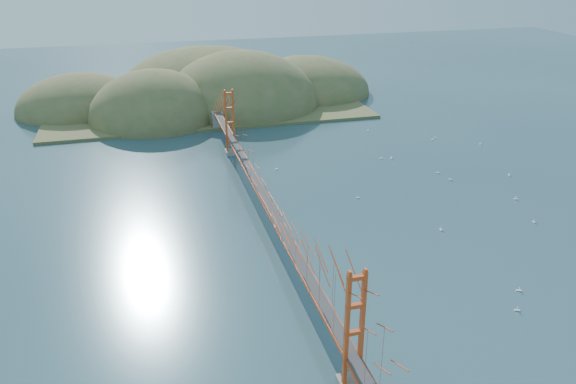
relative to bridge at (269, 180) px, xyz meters
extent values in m
plane|color=#294753|center=(0.00, -0.18, -7.01)|extent=(320.00, 320.00, 0.00)
cube|color=gray|center=(0.00, 29.82, -6.66)|extent=(2.00, 2.40, 0.70)
cube|color=#B83A14|center=(0.00, -0.18, -3.71)|extent=(1.40, 92.00, 0.16)
cube|color=#B83A14|center=(0.00, -0.18, -3.91)|extent=(1.33, 92.00, 0.24)
cube|color=#38383A|center=(0.00, -0.18, -3.61)|extent=(1.19, 92.00, 0.03)
cube|color=gray|center=(0.00, 45.82, -5.36)|extent=(2.20, 2.60, 3.30)
cube|color=olive|center=(0.00, 63.82, -6.76)|extent=(70.00, 40.00, 0.60)
ellipsoid|color=olive|center=(-12.00, 55.82, -7.01)|extent=(28.00, 28.00, 21.00)
ellipsoid|color=olive|center=(8.00, 61.82, -7.01)|extent=(36.00, 36.00, 25.00)
ellipsoid|color=olive|center=(26.00, 69.82, -7.01)|extent=(32.00, 32.00, 18.00)
ellipsoid|color=olive|center=(-28.00, 67.82, -7.01)|extent=(28.00, 28.00, 16.00)
ellipsoid|color=olive|center=(2.00, 77.82, -7.01)|extent=(44.00, 44.00, 22.00)
cube|color=white|center=(21.74, -6.26, -6.95)|extent=(0.22, 0.56, 0.10)
cylinder|color=white|center=(21.74, -6.26, -6.65)|extent=(0.02, 0.02, 0.60)
cube|color=white|center=(25.04, 20.59, -6.94)|extent=(0.61, 0.43, 0.11)
cylinder|color=white|center=(25.04, 20.59, -6.62)|extent=(0.02, 0.02, 0.64)
cube|color=white|center=(37.21, -0.47, -6.94)|extent=(0.64, 0.43, 0.11)
cylinder|color=white|center=(37.21, -0.47, -6.61)|extent=(0.02, 0.02, 0.67)
cube|color=white|center=(46.15, 22.88, -6.95)|extent=(0.26, 0.54, 0.09)
cylinder|color=white|center=(46.15, 22.88, -6.67)|extent=(0.02, 0.02, 0.57)
cube|color=white|center=(6.00, 20.35, -6.95)|extent=(0.54, 0.45, 0.10)
cylinder|color=white|center=(6.00, 20.35, -6.66)|extent=(0.02, 0.02, 0.59)
cube|color=white|center=(22.86, -21.27, -6.94)|extent=(0.61, 0.42, 0.11)
cylinder|color=white|center=(22.86, -21.27, -6.62)|extent=(0.02, 0.02, 0.64)
cube|color=white|center=(28.98, 36.12, -6.96)|extent=(0.26, 0.51, 0.09)
cylinder|color=white|center=(28.98, 36.12, -6.69)|extent=(0.01, 0.01, 0.53)
cube|color=white|center=(35.04, -7.52, -6.95)|extent=(0.21, 0.53, 0.09)
cylinder|color=white|center=(35.04, -7.52, -6.67)|extent=(0.01, 0.01, 0.56)
cube|color=white|center=(14.93, 6.10, -6.95)|extent=(0.52, 0.32, 0.09)
cylinder|color=white|center=(14.93, 6.10, -6.69)|extent=(0.01, 0.01, 0.54)
cube|color=white|center=(38.65, 27.48, -6.95)|extent=(0.59, 0.37, 0.10)
cylinder|color=white|center=(38.65, 27.48, -6.64)|extent=(0.02, 0.02, 0.61)
cube|color=white|center=(31.22, 11.89, -6.95)|extent=(0.61, 0.42, 0.11)
cylinder|color=white|center=(31.22, 11.89, -6.63)|extent=(0.02, 0.02, 0.63)
cube|color=white|center=(39.79, 28.42, -6.95)|extent=(0.60, 0.36, 0.10)
cylinder|color=white|center=(39.79, 28.42, -6.64)|extent=(0.02, 0.02, 0.62)
cube|color=white|center=(31.82, 8.79, -6.95)|extent=(0.45, 0.57, 0.10)
cylinder|color=white|center=(31.82, 8.79, -6.64)|extent=(0.02, 0.02, 0.61)
cube|color=white|center=(26.72, 20.13, -6.94)|extent=(0.27, 0.62, 0.11)
cylinder|color=white|center=(26.72, 20.13, -6.61)|extent=(0.02, 0.02, 0.66)
cube|color=white|center=(42.02, 8.03, -6.95)|extent=(0.35, 0.59, 0.10)
cylinder|color=white|center=(42.02, 8.03, -6.64)|extent=(0.02, 0.02, 0.61)
cube|color=white|center=(20.43, -24.34, -6.95)|extent=(0.59, 0.40, 0.10)
cylinder|color=white|center=(20.43, -24.34, -6.64)|extent=(0.02, 0.02, 0.62)
camera|label=1|loc=(-14.68, -64.32, 27.54)|focal=35.00mm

